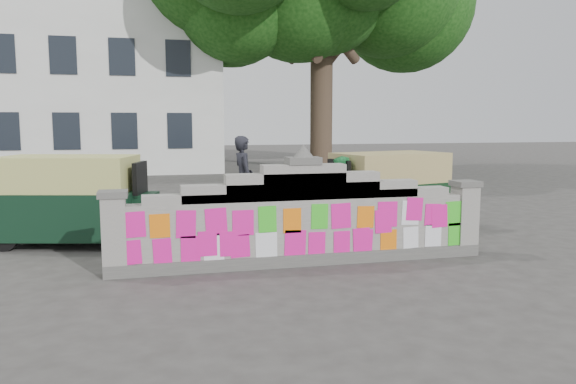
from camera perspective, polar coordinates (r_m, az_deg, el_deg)
The scene contains 8 objects.
ground at distance 9.52m, azimuth 1.53°, elevation -7.30°, with size 100.00×100.00×0.00m, color #383533.
parapet_wall at distance 9.36m, azimuth 1.55°, elevation -2.86°, with size 6.48×0.44×2.01m.
building at distance 31.23m, azimuth -22.78°, elevation 9.56°, with size 16.00×10.00×8.90m.
cyclist_bike at distance 12.42m, azimuth -4.54°, elevation -1.40°, with size 0.72×2.05×1.08m, color black.
cyclist_rider at distance 12.37m, azimuth -4.55°, elevation 0.32°, with size 0.67×0.44×1.83m, color black.
pedestrian at distance 11.75m, azimuth 5.52°, elevation -0.44°, with size 0.81×0.63×1.67m, color green.
rickshaw_left at distance 11.65m, azimuth -20.95°, elevation -0.65°, with size 3.21×2.07×1.72m.
rickshaw_right at distance 12.71m, azimuth 9.99°, elevation 0.26°, with size 3.16×2.04×1.70m.
Camera 1 is at (-2.51, -8.88, 2.36)m, focal length 35.00 mm.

